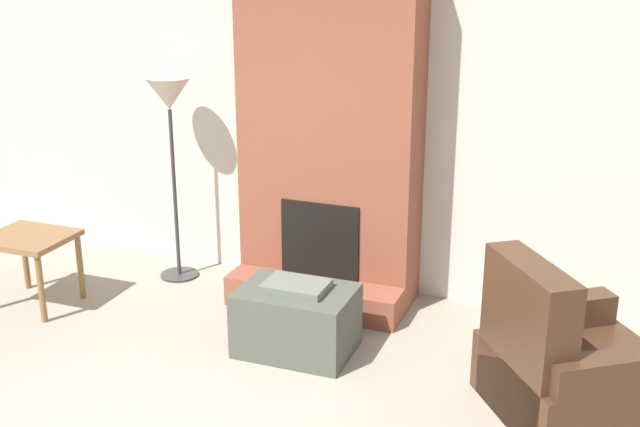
# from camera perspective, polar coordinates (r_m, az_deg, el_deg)

# --- Properties ---
(wall_back) EXTENTS (7.33, 0.06, 2.60)m
(wall_back) POSITION_cam_1_polar(r_m,az_deg,el_deg) (5.93, 1.54, 6.84)
(wall_back) COLOR beige
(wall_back) RESTS_ON ground_plane
(fireplace) EXTENTS (1.28, 0.70, 2.60)m
(fireplace) POSITION_cam_1_polar(r_m,az_deg,el_deg) (5.71, 0.67, 5.69)
(fireplace) COLOR brown
(fireplace) RESTS_ON ground_plane
(ottoman) EXTENTS (0.73, 0.51, 0.48)m
(ottoman) POSITION_cam_1_polar(r_m,az_deg,el_deg) (5.19, -1.69, -7.52)
(ottoman) COLOR #474C42
(ottoman) RESTS_ON ground_plane
(armchair) EXTENTS (1.22, 1.22, 0.93)m
(armchair) POSITION_cam_1_polar(r_m,az_deg,el_deg) (4.70, 17.09, -10.64)
(armchair) COLOR #422819
(armchair) RESTS_ON ground_plane
(side_table) EXTENTS (0.58, 0.51, 0.54)m
(side_table) POSITION_cam_1_polar(r_m,az_deg,el_deg) (6.11, -19.96, -2.21)
(side_table) COLOR brown
(side_table) RESTS_ON ground_plane
(floor_lamp_left) EXTENTS (0.34, 0.34, 1.58)m
(floor_lamp_left) POSITION_cam_1_polar(r_m,az_deg,el_deg) (6.11, -10.65, 7.39)
(floor_lamp_left) COLOR #333333
(floor_lamp_left) RESTS_ON ground_plane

